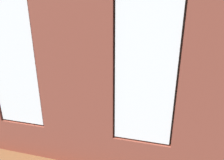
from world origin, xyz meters
name	(u,v)px	position (x,y,z in m)	size (l,w,h in m)	color
ground_plane	(112,107)	(0.00, 0.00, -0.05)	(6.45, 5.65, 0.10)	brown
brick_wall_with_windows	(76,87)	(0.00, 2.44, 1.52)	(5.85, 0.30, 3.15)	brown
white_wall_right	(19,51)	(2.88, 0.20, 1.58)	(0.10, 4.65, 3.15)	white
couch_by_window	(76,126)	(0.38, 1.79, 0.33)	(1.89, 0.87, 0.80)	black
couch_left	(191,102)	(-2.23, -0.15, 0.33)	(0.90, 1.84, 0.80)	black
coffee_table	(125,91)	(-0.30, -0.37, 0.37)	(1.46, 0.80, 0.42)	tan
cup_ceramic	(125,88)	(-0.30, -0.37, 0.47)	(0.08, 0.08, 0.09)	#4C4C51
candle_jar	(110,88)	(0.14, -0.25, 0.47)	(0.08, 0.08, 0.09)	#B7333D
table_plant_small	(120,83)	(-0.11, -0.47, 0.56)	(0.16, 0.16, 0.27)	beige
remote_gray	(138,89)	(-0.70, -0.51, 0.43)	(0.05, 0.17, 0.02)	#59595B
media_console	(41,86)	(2.58, -0.25, 0.29)	(1.24, 0.42, 0.58)	black
tv_flatscreen	(39,66)	(2.58, -0.25, 0.99)	(1.18, 0.20, 0.82)	black
papasan_chair	(122,75)	(0.07, -1.66, 0.44)	(1.07, 1.07, 0.68)	olive
potted_plant_corner_near_left	(192,73)	(-2.37, -1.83, 0.66)	(0.91, 0.89, 1.25)	gray
potted_plant_foreground_right	(69,66)	(2.28, -1.77, 0.60)	(0.51, 0.51, 0.96)	#9E5638
potted_plant_mid_room_small	(154,82)	(-1.14, -1.08, 0.49)	(0.40, 0.40, 0.72)	#9E5638
potted_plant_between_couches	(140,115)	(-1.01, 1.76, 0.77)	(1.06, 0.97, 1.49)	beige
potted_plant_beside_window_right	(4,111)	(2.15, 1.89, 0.51)	(0.47, 0.47, 0.83)	brown
potted_plant_corner_far_left	(216,129)	(-2.37, 1.89, 0.76)	(0.96, 1.12, 1.44)	beige
potted_plant_by_left_couch	(174,84)	(-1.83, -1.51, 0.32)	(0.29, 0.29, 0.51)	brown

